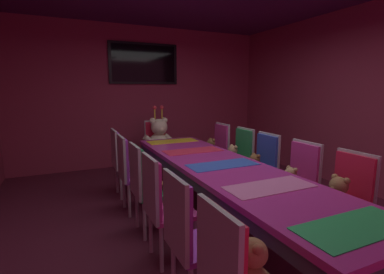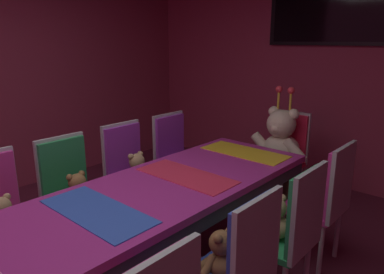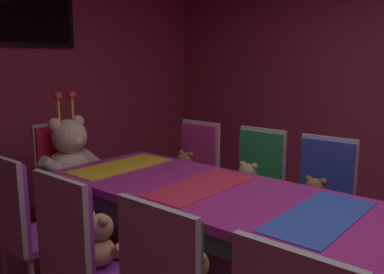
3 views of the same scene
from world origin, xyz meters
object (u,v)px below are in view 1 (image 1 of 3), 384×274
teddy_left_0 (253,269)px  teddy_right_3 (254,166)px  chair_right_1 (349,194)px  chair_right_3 (263,163)px  chair_left_1 (186,228)px  teddy_left_4 (140,166)px  chair_left_2 (159,199)px  teddy_left_2 (174,198)px  teddy_right_4 (232,156)px  chair_left_3 (143,180)px  teddy_right_1 (337,196)px  teddy_left_3 (156,180)px  chair_right_4 (241,154)px  wall_tv (144,64)px  king_teddy_bear (160,137)px  chair_left_5 (120,156)px  throne_chair (157,142)px  chair_right_5 (218,147)px  teddy_right_5 (211,148)px  chair_left_4 (128,166)px  teddy_right_2 (290,180)px  banquet_table (223,172)px  chair_right_2 (300,177)px

teddy_left_0 → teddy_right_3: 2.20m
chair_right_1 → chair_right_3: (-0.01, 1.22, 0.00)m
chair_left_1 → teddy_left_4: (0.12, 1.77, -0.01)m
chair_left_2 → teddy_left_2: chair_left_2 is taller
teddy_left_2 → teddy_right_4: (1.35, 1.16, 0.01)m
chair_left_3 → teddy_right_1: size_ratio=2.87×
teddy_left_3 → chair_right_4: (1.49, 0.60, 0.02)m
chair_right_4 → wall_tv: 2.79m
teddy_left_2 → teddy_right_4: bearing=40.5°
teddy_left_0 → king_teddy_bear: 3.70m
chair_left_5 → chair_left_1: bearing=-89.7°
teddy_left_0 → chair_left_2: 1.17m
chair_left_5 → king_teddy_bear: 1.10m
chair_right_4 → throne_chair: size_ratio=1.00×
chair_right_5 → teddy_right_5: 0.14m
chair_left_3 → throne_chair: (0.81, 2.08, 0.00)m
chair_left_4 → wall_tv: 2.79m
teddy_left_0 → teddy_right_1: (1.33, 0.55, 0.00)m
king_teddy_bear → teddy_right_4: bearing=27.3°
chair_right_4 → wall_tv: (-0.82, 2.24, 1.45)m
teddy_right_4 → chair_right_5: bearing=-100.9°
throne_chair → chair_right_1: bearing=14.1°
chair_left_2 → chair_right_4: 2.01m
teddy_left_2 → chair_left_5: bearing=94.9°
chair_left_1 → teddy_right_4: 2.31m
teddy_right_2 → chair_right_4: bearing=-98.0°
chair_left_5 → teddy_left_0: bearing=-86.7°
teddy_left_0 → teddy_right_1: size_ratio=0.98×
chair_right_5 → chair_right_3: bearing=90.3°
teddy_right_4 → throne_chair: bearing=-65.4°
chair_left_2 → chair_left_4: same height
chair_left_2 → chair_right_3: size_ratio=1.00×
teddy_left_0 → teddy_right_4: size_ratio=1.11×
throne_chair → teddy_right_4: bearing=24.6°
chair_left_4 → throne_chair: size_ratio=1.00×
chair_left_1 → teddy_left_4: size_ratio=3.24×
chair_right_5 → chair_right_1: bearing=90.4°
banquet_table → teddy_left_3: bearing=157.8°
banquet_table → teddy_right_1: size_ratio=10.59×
chair_left_1 → king_teddy_bear: size_ratio=1.22×
chair_left_1 → chair_left_5: same height
banquet_table → chair_right_5: size_ratio=3.68×
banquet_table → teddy_left_0: teddy_left_0 is taller
chair_left_4 → teddy_right_3: bearing=-20.6°
teddy_left_3 → chair_right_2: (1.47, -0.60, 0.02)m
teddy_left_2 → chair_left_3: size_ratio=0.29×
chair_right_2 → wall_tv: bearing=-76.9°
teddy_left_2 → teddy_right_2: size_ratio=1.02×
chair_left_4 → chair_right_4: size_ratio=1.00×
wall_tv → chair_right_5: bearing=-63.7°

